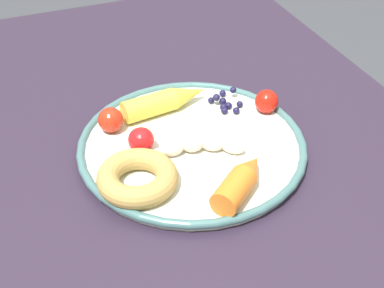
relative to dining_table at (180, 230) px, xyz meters
The scene contains 10 objects.
dining_table is the anchor object (origin of this frame).
plate 0.12m from the dining_table, 143.44° to the left, with size 0.33×0.33×0.02m.
banana 0.13m from the dining_table, 136.22° to the left, with size 0.06×0.15×0.03m.
carrot_orange 0.15m from the dining_table, 47.52° to the left, with size 0.09×0.10×0.04m.
carrot_yellow 0.20m from the dining_table, 166.72° to the left, with size 0.05×0.14×0.03m.
donut 0.13m from the dining_table, 91.03° to the right, with size 0.10×0.10×0.03m, color #AE8D48.
blueberry_pile 0.21m from the dining_table, 135.18° to the left, with size 0.06×0.05×0.02m.
tomato_near 0.14m from the dining_table, 156.90° to the right, with size 0.04×0.04×0.04m, color red.
tomato_mid 0.23m from the dining_table, 117.13° to the left, with size 0.04×0.04×0.04m, color red.
tomato_far 0.19m from the dining_table, 156.84° to the right, with size 0.04×0.04×0.04m, color red.
Camera 1 is at (0.51, -0.18, 1.26)m, focal length 50.81 mm.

